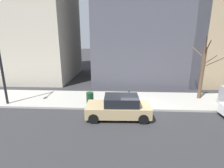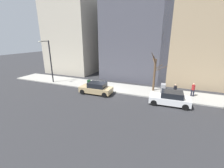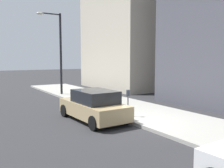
{
  "view_description": "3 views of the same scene",
  "coord_description": "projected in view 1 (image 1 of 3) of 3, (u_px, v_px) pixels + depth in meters",
  "views": [
    {
      "loc": [
        -11.81,
        1.29,
        5.34
      ],
      "look_at": [
        1.45,
        1.98,
        1.61
      ],
      "focal_mm": 28.0,
      "sensor_mm": 36.0,
      "label": 1
    },
    {
      "loc": [
        -17.38,
        -7.5,
        7.01
      ],
      "look_at": [
        0.75,
        -0.06,
        0.95
      ],
      "focal_mm": 24.0,
      "sensor_mm": 36.0,
      "label": 2
    },
    {
      "loc": [
        -6.76,
        -9.32,
        3.04
      ],
      "look_at": [
        0.78,
        2.7,
        1.6
      ],
      "focal_mm": 40.0,
      "sensor_mm": 36.0,
      "label": 3
    }
  ],
  "objects": [
    {
      "name": "trash_bin",
      "position": [
        90.0,
        98.0,
        13.62
      ],
      "size": [
        0.56,
        0.56,
        0.9
      ],
      "primitive_type": "cylinder",
      "color": "#14381E",
      "rests_on": "sidewalk"
    },
    {
      "name": "ground_plane",
      "position": [
        138.0,
        111.0,
        12.74
      ],
      "size": [
        120.0,
        120.0,
        0.0
      ],
      "primitive_type": "plane",
      "color": "#2B2B2D"
    },
    {
      "name": "parked_car_tan",
      "position": [
        119.0,
        107.0,
        11.54
      ],
      "size": [
        2.03,
        4.25,
        1.52
      ],
      "rotation": [
        0.0,
        0.0,
        0.03
      ],
      "color": "tan",
      "rests_on": "ground"
    },
    {
      "name": "office_block_center",
      "position": [
        142.0,
        21.0,
        21.41
      ],
      "size": [
        11.13,
        11.13,
        14.07
      ],
      "primitive_type": "cube",
      "color": "#4C4C56",
      "rests_on": "ground"
    },
    {
      "name": "bare_tree",
      "position": [
        203.0,
        71.0,
        14.28
      ],
      "size": [
        2.45,
        2.11,
        5.17
      ],
      "color": "brown",
      "rests_on": "sidewalk"
    },
    {
      "name": "utility_box",
      "position": [
        224.0,
        96.0,
        13.42
      ],
      "size": [
        0.83,
        0.61,
        1.43
      ],
      "color": "#A8A399",
      "rests_on": "sidewalk"
    },
    {
      "name": "parking_meter",
      "position": [
        129.0,
        96.0,
        12.94
      ],
      "size": [
        0.14,
        0.1,
        1.35
      ],
      "color": "slate",
      "rests_on": "sidewalk"
    },
    {
      "name": "sidewalk",
      "position": [
        136.0,
        100.0,
        14.64
      ],
      "size": [
        4.0,
        36.0,
        0.15
      ],
      "primitive_type": "cube",
      "color": "#9E9B93",
      "rests_on": "ground"
    }
  ]
}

